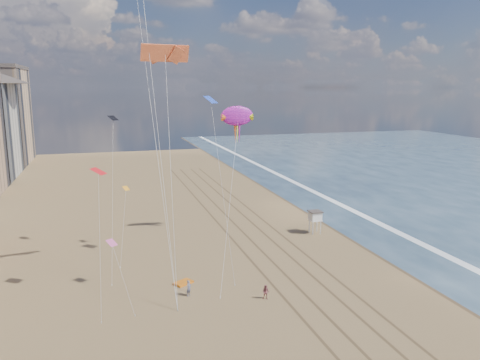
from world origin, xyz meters
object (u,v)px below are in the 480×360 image
object	(u,v)px
lifeguard_stand	(315,216)
grounded_kite	(183,283)
show_kite	(237,116)
kite_flyer_a	(189,288)
kite_flyer_b	(266,292)

from	to	relation	value
lifeguard_stand	grounded_kite	world-z (taller)	lifeguard_stand
show_kite	kite_flyer_a	distance (m)	26.99
kite_flyer_b	grounded_kite	bearing A→B (deg)	172.85
kite_flyer_a	kite_flyer_b	xyz separation A→B (m)	(7.33, -3.03, -0.08)
grounded_kite	kite_flyer_b	size ratio (longest dim) A/B	1.31
lifeguard_stand	kite_flyer_b	size ratio (longest dim) A/B	2.22
kite_flyer_b	lifeguard_stand	bearing A→B (deg)	85.09
show_kite	kite_flyer_b	xyz separation A→B (m)	(-3.32, -21.73, -16.36)
kite_flyer_a	kite_flyer_b	distance (m)	7.93
lifeguard_stand	show_kite	distance (m)	18.46
grounded_kite	kite_flyer_a	distance (m)	3.20
lifeguard_stand	kite_flyer_b	world-z (taller)	lifeguard_stand
grounded_kite	show_kite	world-z (taller)	show_kite
show_kite	kite_flyer_a	world-z (taller)	show_kite
lifeguard_stand	kite_flyer_a	xyz separation A→B (m)	(-21.59, -15.53, -1.76)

